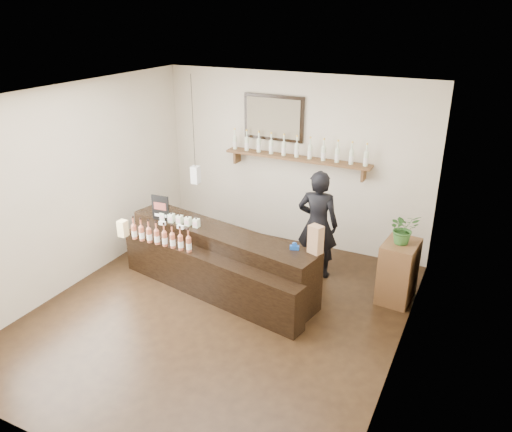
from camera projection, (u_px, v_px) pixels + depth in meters
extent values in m
plane|color=black|center=(218.00, 313.00, 6.52)|extent=(5.00, 5.00, 0.00)
plane|color=beige|center=(293.00, 161.00, 8.05)|extent=(4.50, 0.00, 4.50)
plane|color=beige|center=(53.00, 325.00, 3.91)|extent=(4.50, 0.00, 4.50)
plane|color=beige|center=(74.00, 187.00, 6.89)|extent=(0.00, 5.00, 5.00)
plane|color=beige|center=(406.00, 252.00, 5.07)|extent=(0.00, 5.00, 5.00)
plane|color=white|center=(211.00, 97.00, 5.44)|extent=(5.00, 5.00, 0.00)
cube|color=brown|center=(296.00, 158.00, 7.86)|extent=(2.40, 0.25, 0.04)
cube|color=brown|center=(237.00, 157.00, 8.37)|extent=(0.04, 0.20, 0.20)
cube|color=brown|center=(364.00, 174.00, 7.50)|extent=(0.04, 0.20, 0.20)
cube|color=black|center=(274.00, 118.00, 7.90)|extent=(1.02, 0.04, 0.72)
cube|color=#493D2F|center=(273.00, 118.00, 7.88)|extent=(0.92, 0.01, 0.62)
cube|color=white|center=(196.00, 175.00, 7.89)|extent=(0.12, 0.12, 0.28)
cylinder|color=black|center=(193.00, 122.00, 7.56)|extent=(0.01, 0.01, 1.41)
cylinder|color=#E0F2CA|center=(235.00, 143.00, 8.26)|extent=(0.07, 0.07, 0.20)
cone|color=#E0F2CA|center=(235.00, 135.00, 8.21)|extent=(0.07, 0.07, 0.05)
cylinder|color=#E0F2CA|center=(235.00, 132.00, 8.19)|extent=(0.02, 0.02, 0.07)
cylinder|color=yellow|center=(235.00, 129.00, 8.17)|extent=(0.03, 0.03, 0.02)
cylinder|color=white|center=(235.00, 144.00, 8.27)|extent=(0.07, 0.07, 0.09)
cylinder|color=#E0F2CA|center=(247.00, 144.00, 8.17)|extent=(0.07, 0.07, 0.20)
cone|color=#E0F2CA|center=(247.00, 137.00, 8.12)|extent=(0.07, 0.07, 0.05)
cylinder|color=#E0F2CA|center=(247.00, 133.00, 8.10)|extent=(0.02, 0.02, 0.07)
cylinder|color=yellow|center=(247.00, 130.00, 8.08)|extent=(0.03, 0.03, 0.02)
cylinder|color=white|center=(247.00, 146.00, 8.18)|extent=(0.07, 0.07, 0.09)
cylinder|color=#E0F2CA|center=(259.00, 146.00, 8.08)|extent=(0.07, 0.07, 0.20)
cone|color=#E0F2CA|center=(259.00, 138.00, 8.03)|extent=(0.07, 0.07, 0.05)
cylinder|color=#E0F2CA|center=(259.00, 135.00, 8.01)|extent=(0.02, 0.02, 0.07)
cylinder|color=yellow|center=(259.00, 132.00, 7.99)|extent=(0.03, 0.03, 0.02)
cylinder|color=white|center=(259.00, 147.00, 8.09)|extent=(0.07, 0.07, 0.09)
cylinder|color=#E0F2CA|center=(271.00, 147.00, 7.99)|extent=(0.07, 0.07, 0.20)
cone|color=#E0F2CA|center=(271.00, 140.00, 7.94)|extent=(0.07, 0.07, 0.05)
cylinder|color=#E0F2CA|center=(271.00, 136.00, 7.92)|extent=(0.02, 0.02, 0.07)
cylinder|color=yellow|center=(271.00, 133.00, 7.90)|extent=(0.03, 0.03, 0.02)
cylinder|color=white|center=(271.00, 149.00, 8.00)|extent=(0.07, 0.07, 0.09)
cylinder|color=#E0F2CA|center=(284.00, 149.00, 7.90)|extent=(0.07, 0.07, 0.20)
cone|color=#E0F2CA|center=(284.00, 141.00, 7.86)|extent=(0.07, 0.07, 0.05)
cylinder|color=#E0F2CA|center=(284.00, 137.00, 7.83)|extent=(0.02, 0.02, 0.07)
cylinder|color=yellow|center=(284.00, 134.00, 7.81)|extent=(0.03, 0.03, 0.02)
cylinder|color=white|center=(284.00, 150.00, 7.91)|extent=(0.07, 0.07, 0.09)
cylinder|color=#E0F2CA|center=(297.00, 151.00, 7.82)|extent=(0.07, 0.07, 0.20)
cone|color=#E0F2CA|center=(297.00, 143.00, 7.77)|extent=(0.07, 0.07, 0.05)
cylinder|color=#E0F2CA|center=(297.00, 139.00, 7.74)|extent=(0.02, 0.02, 0.07)
cylinder|color=yellow|center=(297.00, 136.00, 7.72)|extent=(0.03, 0.03, 0.02)
cylinder|color=white|center=(297.00, 152.00, 7.82)|extent=(0.07, 0.07, 0.09)
cylinder|color=#E0F2CA|center=(310.00, 152.00, 7.73)|extent=(0.07, 0.07, 0.20)
cone|color=#E0F2CA|center=(310.00, 144.00, 7.68)|extent=(0.07, 0.07, 0.05)
cylinder|color=#E0F2CA|center=(310.00, 140.00, 7.65)|extent=(0.02, 0.02, 0.07)
cylinder|color=yellow|center=(311.00, 137.00, 7.64)|extent=(0.03, 0.03, 0.02)
cylinder|color=white|center=(310.00, 154.00, 7.73)|extent=(0.07, 0.07, 0.09)
cylinder|color=#E0F2CA|center=(323.00, 154.00, 7.64)|extent=(0.07, 0.07, 0.20)
cone|color=#E0F2CA|center=(324.00, 146.00, 7.59)|extent=(0.07, 0.07, 0.05)
cylinder|color=#E0F2CA|center=(324.00, 142.00, 7.56)|extent=(0.02, 0.02, 0.07)
cylinder|color=yellow|center=(324.00, 139.00, 7.55)|extent=(0.03, 0.03, 0.02)
cylinder|color=white|center=(323.00, 155.00, 7.64)|extent=(0.07, 0.07, 0.09)
cylinder|color=#E0F2CA|center=(337.00, 156.00, 7.55)|extent=(0.07, 0.07, 0.20)
cone|color=#E0F2CA|center=(338.00, 148.00, 7.50)|extent=(0.07, 0.07, 0.05)
cylinder|color=#E0F2CA|center=(338.00, 144.00, 7.48)|extent=(0.02, 0.02, 0.07)
cylinder|color=yellow|center=(338.00, 141.00, 7.46)|extent=(0.03, 0.03, 0.02)
cylinder|color=white|center=(337.00, 157.00, 7.56)|extent=(0.07, 0.07, 0.09)
cylinder|color=#E0F2CA|center=(351.00, 158.00, 7.46)|extent=(0.07, 0.07, 0.20)
cone|color=#E0F2CA|center=(352.00, 149.00, 7.41)|extent=(0.07, 0.07, 0.05)
cylinder|color=#E0F2CA|center=(352.00, 145.00, 7.39)|extent=(0.02, 0.02, 0.07)
cylinder|color=yellow|center=(353.00, 142.00, 7.37)|extent=(0.03, 0.03, 0.02)
cylinder|color=white|center=(351.00, 159.00, 7.47)|extent=(0.07, 0.07, 0.09)
cylinder|color=#E0F2CA|center=(366.00, 159.00, 7.37)|extent=(0.07, 0.07, 0.20)
cone|color=#E0F2CA|center=(367.00, 151.00, 7.32)|extent=(0.07, 0.07, 0.05)
cylinder|color=#E0F2CA|center=(367.00, 147.00, 7.30)|extent=(0.02, 0.02, 0.07)
cylinder|color=yellow|center=(367.00, 144.00, 7.28)|extent=(0.03, 0.03, 0.02)
cylinder|color=white|center=(366.00, 161.00, 7.38)|extent=(0.07, 0.07, 0.09)
cube|color=black|center=(221.00, 257.00, 7.08)|extent=(3.05, 1.08, 0.84)
cube|color=black|center=(207.00, 276.00, 6.79)|extent=(3.00, 0.82, 0.64)
cube|color=white|center=(162.00, 223.00, 7.09)|extent=(0.10, 0.04, 0.05)
cube|color=white|center=(180.00, 227.00, 6.96)|extent=(0.10, 0.04, 0.05)
cube|color=#FAE098|center=(123.00, 232.00, 7.21)|extent=(0.12, 0.12, 0.12)
cube|color=#FAE098|center=(122.00, 225.00, 7.16)|extent=(0.12, 0.12, 0.12)
cube|color=#E0F2CA|center=(163.00, 216.00, 7.23)|extent=(0.08, 0.08, 0.13)
cube|color=beige|center=(162.00, 217.00, 7.20)|extent=(0.07, 0.00, 0.06)
cylinder|color=black|center=(163.00, 212.00, 7.21)|extent=(0.02, 0.02, 0.03)
cube|color=#E0F2CA|center=(171.00, 218.00, 7.18)|extent=(0.08, 0.08, 0.13)
cube|color=beige|center=(170.00, 219.00, 7.14)|extent=(0.07, 0.00, 0.06)
cylinder|color=black|center=(171.00, 213.00, 7.15)|extent=(0.02, 0.02, 0.03)
cube|color=#E0F2CA|center=(180.00, 220.00, 7.12)|extent=(0.08, 0.08, 0.13)
cube|color=beige|center=(178.00, 221.00, 7.09)|extent=(0.07, 0.00, 0.06)
cylinder|color=black|center=(179.00, 215.00, 7.09)|extent=(0.02, 0.02, 0.03)
cube|color=#E0F2CA|center=(188.00, 222.00, 7.06)|extent=(0.08, 0.08, 0.13)
cube|color=beige|center=(186.00, 223.00, 7.03)|extent=(0.07, 0.00, 0.06)
cylinder|color=black|center=(188.00, 217.00, 7.03)|extent=(0.02, 0.02, 0.03)
cube|color=#E0F2CA|center=(196.00, 223.00, 7.00)|extent=(0.08, 0.08, 0.13)
cube|color=beige|center=(195.00, 224.00, 6.97)|extent=(0.07, 0.00, 0.06)
cylinder|color=black|center=(196.00, 219.00, 6.98)|extent=(0.02, 0.02, 0.03)
cylinder|color=#B75C3E|center=(134.00, 232.00, 7.11)|extent=(0.07, 0.07, 0.20)
cone|color=#B75C3E|center=(133.00, 224.00, 7.06)|extent=(0.07, 0.07, 0.05)
cylinder|color=#B75C3E|center=(133.00, 220.00, 7.04)|extent=(0.02, 0.02, 0.07)
cylinder|color=black|center=(133.00, 217.00, 7.02)|extent=(0.03, 0.03, 0.02)
cylinder|color=white|center=(134.00, 233.00, 7.12)|extent=(0.07, 0.07, 0.09)
cylinder|color=#B75C3E|center=(142.00, 234.00, 7.06)|extent=(0.07, 0.07, 0.20)
cone|color=#B75C3E|center=(141.00, 226.00, 7.01)|extent=(0.07, 0.07, 0.05)
cylinder|color=#B75C3E|center=(141.00, 222.00, 6.98)|extent=(0.02, 0.02, 0.07)
cylinder|color=black|center=(140.00, 219.00, 6.97)|extent=(0.03, 0.03, 0.02)
cylinder|color=white|center=(142.00, 235.00, 7.06)|extent=(0.07, 0.07, 0.09)
cylinder|color=#B75C3E|center=(149.00, 236.00, 7.00)|extent=(0.07, 0.07, 0.20)
cone|color=#B75C3E|center=(149.00, 227.00, 6.95)|extent=(0.07, 0.07, 0.05)
cylinder|color=#B75C3E|center=(148.00, 223.00, 6.93)|extent=(0.02, 0.02, 0.07)
cylinder|color=black|center=(148.00, 220.00, 6.91)|extent=(0.03, 0.03, 0.02)
cylinder|color=white|center=(149.00, 237.00, 7.01)|extent=(0.07, 0.07, 0.09)
cylinder|color=#B75C3E|center=(157.00, 237.00, 6.95)|extent=(0.07, 0.07, 0.20)
cone|color=#B75C3E|center=(156.00, 229.00, 6.90)|extent=(0.07, 0.07, 0.05)
cylinder|color=#B75C3E|center=(156.00, 225.00, 6.88)|extent=(0.02, 0.02, 0.07)
cylinder|color=black|center=(156.00, 222.00, 6.86)|extent=(0.03, 0.03, 0.02)
cylinder|color=white|center=(157.00, 239.00, 6.96)|extent=(0.07, 0.07, 0.09)
cylinder|color=#B75C3E|center=(165.00, 239.00, 6.90)|extent=(0.07, 0.07, 0.20)
cone|color=#B75C3E|center=(164.00, 231.00, 6.85)|extent=(0.07, 0.07, 0.05)
cylinder|color=#B75C3E|center=(164.00, 227.00, 6.82)|extent=(0.02, 0.02, 0.07)
cylinder|color=black|center=(164.00, 224.00, 6.81)|extent=(0.03, 0.03, 0.02)
cylinder|color=white|center=(165.00, 240.00, 6.90)|extent=(0.07, 0.07, 0.09)
cylinder|color=#B75C3E|center=(173.00, 241.00, 6.84)|extent=(0.07, 0.07, 0.20)
cone|color=#B75C3E|center=(172.00, 233.00, 6.79)|extent=(0.07, 0.07, 0.05)
cylinder|color=#B75C3E|center=(172.00, 229.00, 6.77)|extent=(0.02, 0.02, 0.07)
cylinder|color=black|center=(172.00, 225.00, 6.75)|extent=(0.03, 0.03, 0.02)
cylinder|color=white|center=(173.00, 242.00, 6.85)|extent=(0.07, 0.07, 0.09)
cylinder|color=#B75C3E|center=(181.00, 243.00, 6.79)|extent=(0.07, 0.07, 0.20)
cone|color=#B75C3E|center=(180.00, 234.00, 6.74)|extent=(0.07, 0.07, 0.05)
cylinder|color=#B75C3E|center=(180.00, 230.00, 6.72)|extent=(0.02, 0.02, 0.07)
cylinder|color=black|center=(180.00, 227.00, 6.70)|extent=(0.03, 0.03, 0.02)
cylinder|color=white|center=(181.00, 244.00, 6.80)|extent=(0.07, 0.07, 0.09)
cylinder|color=#B75C3E|center=(189.00, 245.00, 6.73)|extent=(0.07, 0.07, 0.20)
cone|color=#B75C3E|center=(188.00, 236.00, 6.69)|extent=(0.07, 0.07, 0.05)
cylinder|color=#B75C3E|center=(188.00, 232.00, 6.66)|extent=(0.02, 0.02, 0.07)
cylinder|color=black|center=(188.00, 229.00, 6.64)|extent=(0.03, 0.03, 0.02)
cylinder|color=white|center=(189.00, 246.00, 6.74)|extent=(0.07, 0.07, 0.09)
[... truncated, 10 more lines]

